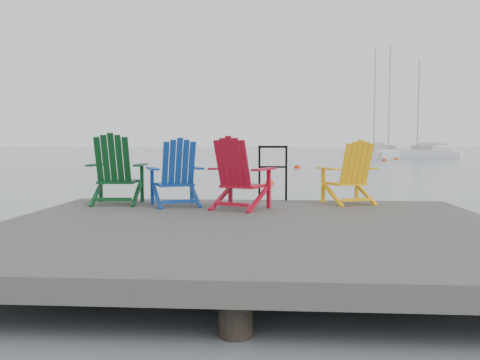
# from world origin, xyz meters

# --- Properties ---
(ground) EXTENTS (400.00, 400.00, 0.00)m
(ground) POSITION_xyz_m (0.00, 0.00, 0.00)
(ground) COLOR slate
(ground) RESTS_ON ground
(dock) EXTENTS (6.00, 5.00, 1.40)m
(dock) POSITION_xyz_m (0.00, 0.00, 0.35)
(dock) COLOR #2A2725
(dock) RESTS_ON ground
(handrail) EXTENTS (0.48, 0.04, 0.90)m
(handrail) POSITION_xyz_m (0.25, 2.45, 1.04)
(handrail) COLOR black
(handrail) RESTS_ON dock
(chair_green) EXTENTS (0.88, 0.82, 1.05)m
(chair_green) POSITION_xyz_m (-2.14, 1.71, 1.03)
(chair_green) COLOR #0B3C19
(chair_green) RESTS_ON dock
(chair_blue) EXTENTS (0.95, 0.91, 0.98)m
(chair_blue) POSITION_xyz_m (-1.18, 1.54, 0.99)
(chair_blue) COLOR navy
(chair_blue) RESTS_ON dock
(chair_red) EXTENTS (0.97, 0.93, 1.00)m
(chair_red) POSITION_xyz_m (-0.22, 1.25, 1.01)
(chair_red) COLOR #AF0C22
(chair_red) RESTS_ON dock
(chair_yellow) EXTENTS (0.92, 0.88, 0.96)m
(chair_yellow) POSITION_xyz_m (1.44, 1.98, 0.98)
(chair_yellow) COLOR #FFB20E
(chair_yellow) RESTS_ON dock
(sailboat_near) EXTENTS (2.89, 7.95, 10.81)m
(sailboat_near) POSITION_xyz_m (10.00, 44.38, 0.36)
(sailboat_near) COLOR white
(sailboat_near) RESTS_ON ground
(sailboat_mid) EXTENTS (4.45, 9.70, 12.84)m
(sailboat_mid) POSITION_xyz_m (13.04, 52.50, 0.35)
(sailboat_mid) COLOR #BBBCC0
(sailboat_mid) RESTS_ON ground
(sailboat_far) EXTENTS (6.71, 5.95, 10.02)m
(sailboat_far) POSITION_xyz_m (14.84, 46.04, 0.36)
(sailboat_far) COLOR white
(sailboat_far) RESTS_ON ground
(buoy_a) EXTENTS (0.33, 0.33, 0.33)m
(buoy_a) POSITION_xyz_m (0.10, 11.87, 0.00)
(buoy_a) COLOR red
(buoy_a) RESTS_ON ground
(buoy_b) EXTENTS (0.39, 0.39, 0.39)m
(buoy_b) POSITION_xyz_m (1.57, 23.57, 0.00)
(buoy_b) COLOR red
(buoy_b) RESTS_ON ground
(buoy_c) EXTENTS (0.39, 0.39, 0.39)m
(buoy_c) POSITION_xyz_m (9.19, 36.27, 0.00)
(buoy_c) COLOR #C3360B
(buoy_c) RESTS_ON ground
(buoy_d) EXTENTS (0.41, 0.41, 0.41)m
(buoy_d) POSITION_xyz_m (11.04, 40.00, 0.00)
(buoy_d) COLOR #F65D0E
(buoy_d) RESTS_ON ground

